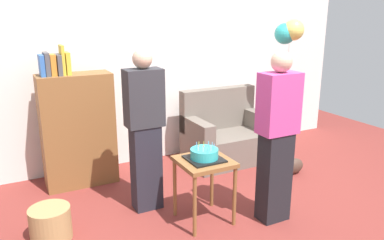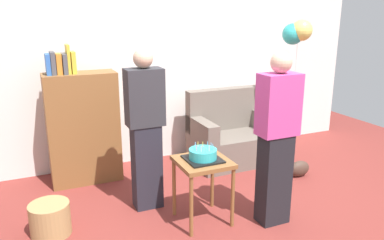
{
  "view_description": "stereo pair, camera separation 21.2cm",
  "coord_description": "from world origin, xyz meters",
  "px_view_note": "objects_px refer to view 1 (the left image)",
  "views": [
    {
      "loc": [
        -1.86,
        -2.67,
        1.96
      ],
      "look_at": [
        -0.24,
        0.48,
        0.95
      ],
      "focal_mm": 35.7,
      "sensor_mm": 36.0,
      "label": 1
    },
    {
      "loc": [
        -1.67,
        -2.76,
        1.96
      ],
      "look_at": [
        -0.24,
        0.48,
        0.95
      ],
      "focal_mm": 35.7,
      "sensor_mm": 36.0,
      "label": 2
    }
  ],
  "objects_px": {
    "side_table": "(204,169)",
    "handbag": "(294,166)",
    "person_holding_cake": "(277,138)",
    "wicker_basket": "(50,224)",
    "person_blowing_candles": "(145,130)",
    "balloon_bunch": "(289,32)",
    "bookshelf": "(77,128)",
    "birthday_cake": "(204,155)",
    "couch": "(225,136)"
  },
  "relations": [
    {
      "from": "side_table",
      "to": "wicker_basket",
      "type": "height_order",
      "value": "side_table"
    },
    {
      "from": "couch",
      "to": "balloon_bunch",
      "type": "relative_size",
      "value": 0.59
    },
    {
      "from": "bookshelf",
      "to": "handbag",
      "type": "xyz_separation_m",
      "value": [
        2.41,
        -0.95,
        -0.58
      ]
    },
    {
      "from": "couch",
      "to": "balloon_bunch",
      "type": "bearing_deg",
      "value": -23.62
    },
    {
      "from": "balloon_bunch",
      "to": "person_holding_cake",
      "type": "bearing_deg",
      "value": -132.82
    },
    {
      "from": "wicker_basket",
      "to": "handbag",
      "type": "xyz_separation_m",
      "value": [
        2.89,
        0.11,
        -0.05
      ]
    },
    {
      "from": "handbag",
      "to": "person_blowing_candles",
      "type": "bearing_deg",
      "value": 178.68
    },
    {
      "from": "bookshelf",
      "to": "person_holding_cake",
      "type": "relative_size",
      "value": 0.99
    },
    {
      "from": "person_holding_cake",
      "to": "handbag",
      "type": "height_order",
      "value": "person_holding_cake"
    },
    {
      "from": "birthday_cake",
      "to": "person_blowing_candles",
      "type": "xyz_separation_m",
      "value": [
        -0.4,
        0.49,
        0.15
      ]
    },
    {
      "from": "couch",
      "to": "birthday_cake",
      "type": "xyz_separation_m",
      "value": [
        -1.02,
        -1.25,
        0.34
      ]
    },
    {
      "from": "person_blowing_candles",
      "to": "balloon_bunch",
      "type": "distance_m",
      "value": 2.35
    },
    {
      "from": "side_table",
      "to": "couch",
      "type": "bearing_deg",
      "value": 50.7
    },
    {
      "from": "couch",
      "to": "wicker_basket",
      "type": "height_order",
      "value": "couch"
    },
    {
      "from": "handbag",
      "to": "couch",
      "type": "bearing_deg",
      "value": 122.28
    },
    {
      "from": "couch",
      "to": "person_holding_cake",
      "type": "xyz_separation_m",
      "value": [
        -0.41,
        -1.53,
        0.49
      ]
    },
    {
      "from": "person_holding_cake",
      "to": "balloon_bunch",
      "type": "relative_size",
      "value": 0.87
    },
    {
      "from": "couch",
      "to": "handbag",
      "type": "height_order",
      "value": "couch"
    },
    {
      "from": "birthday_cake",
      "to": "handbag",
      "type": "relative_size",
      "value": 1.14
    },
    {
      "from": "birthday_cake",
      "to": "wicker_basket",
      "type": "xyz_separation_m",
      "value": [
        -1.37,
        0.34,
        -0.53
      ]
    },
    {
      "from": "side_table",
      "to": "handbag",
      "type": "height_order",
      "value": "side_table"
    },
    {
      "from": "wicker_basket",
      "to": "handbag",
      "type": "bearing_deg",
      "value": 2.17
    },
    {
      "from": "side_table",
      "to": "wicker_basket",
      "type": "bearing_deg",
      "value": 166.0
    },
    {
      "from": "side_table",
      "to": "person_blowing_candles",
      "type": "distance_m",
      "value": 0.7
    },
    {
      "from": "person_holding_cake",
      "to": "handbag",
      "type": "relative_size",
      "value": 5.82
    },
    {
      "from": "bookshelf",
      "to": "wicker_basket",
      "type": "height_order",
      "value": "bookshelf"
    },
    {
      "from": "bookshelf",
      "to": "wicker_basket",
      "type": "xyz_separation_m",
      "value": [
        -0.48,
        -1.06,
        -0.53
      ]
    },
    {
      "from": "person_blowing_candles",
      "to": "handbag",
      "type": "xyz_separation_m",
      "value": [
        1.93,
        -0.04,
        -0.73
      ]
    },
    {
      "from": "person_blowing_candles",
      "to": "wicker_basket",
      "type": "xyz_separation_m",
      "value": [
        -0.97,
        -0.15,
        -0.68
      ]
    },
    {
      "from": "side_table",
      "to": "birthday_cake",
      "type": "relative_size",
      "value": 1.96
    },
    {
      "from": "couch",
      "to": "person_blowing_candles",
      "type": "xyz_separation_m",
      "value": [
        -1.42,
        -0.76,
        0.49
      ]
    },
    {
      "from": "birthday_cake",
      "to": "handbag",
      "type": "height_order",
      "value": "birthday_cake"
    },
    {
      "from": "bookshelf",
      "to": "birthday_cake",
      "type": "height_order",
      "value": "bookshelf"
    },
    {
      "from": "wicker_basket",
      "to": "side_table",
      "type": "bearing_deg",
      "value": -14.0
    },
    {
      "from": "bookshelf",
      "to": "side_table",
      "type": "relative_size",
      "value": 2.57
    },
    {
      "from": "person_holding_cake",
      "to": "wicker_basket",
      "type": "distance_m",
      "value": 2.18
    },
    {
      "from": "couch",
      "to": "wicker_basket",
      "type": "distance_m",
      "value": 2.56
    },
    {
      "from": "side_table",
      "to": "handbag",
      "type": "distance_m",
      "value": 1.65
    },
    {
      "from": "bookshelf",
      "to": "person_blowing_candles",
      "type": "bearing_deg",
      "value": -61.84
    },
    {
      "from": "bookshelf",
      "to": "balloon_bunch",
      "type": "xyz_separation_m",
      "value": [
        2.62,
        -0.46,
        1.03
      ]
    },
    {
      "from": "person_blowing_candles",
      "to": "wicker_basket",
      "type": "relative_size",
      "value": 4.53
    },
    {
      "from": "bookshelf",
      "to": "person_blowing_candles",
      "type": "height_order",
      "value": "person_blowing_candles"
    },
    {
      "from": "couch",
      "to": "wicker_basket",
      "type": "xyz_separation_m",
      "value": [
        -2.39,
        -0.91,
        -0.19
      ]
    },
    {
      "from": "birthday_cake",
      "to": "person_holding_cake",
      "type": "height_order",
      "value": "person_holding_cake"
    },
    {
      "from": "side_table",
      "to": "person_holding_cake",
      "type": "xyz_separation_m",
      "value": [
        0.61,
        -0.28,
        0.3
      ]
    },
    {
      "from": "couch",
      "to": "wicker_basket",
      "type": "relative_size",
      "value": 3.06
    },
    {
      "from": "birthday_cake",
      "to": "balloon_bunch",
      "type": "xyz_separation_m",
      "value": [
        1.74,
        0.94,
        1.03
      ]
    },
    {
      "from": "bookshelf",
      "to": "handbag",
      "type": "distance_m",
      "value": 2.66
    },
    {
      "from": "bookshelf",
      "to": "birthday_cake",
      "type": "xyz_separation_m",
      "value": [
        0.88,
        -1.4,
        0.0
      ]
    },
    {
      "from": "person_blowing_candles",
      "to": "handbag",
      "type": "relative_size",
      "value": 5.82
    }
  ]
}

